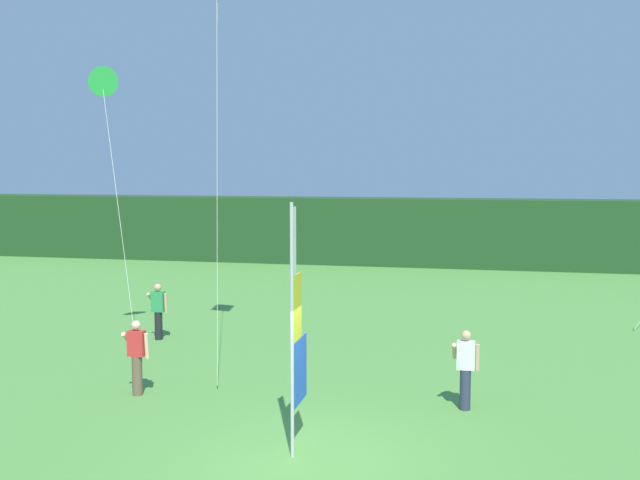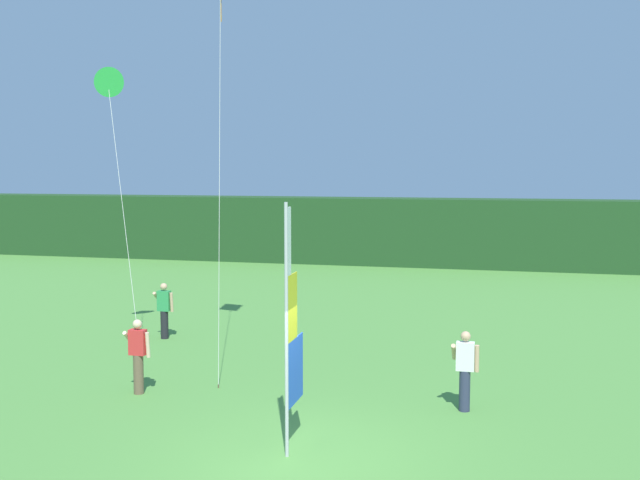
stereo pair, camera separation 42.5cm
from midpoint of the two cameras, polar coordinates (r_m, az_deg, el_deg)
name	(u,v)px [view 2 (the right image)]	position (r m, az deg, el deg)	size (l,w,h in m)	color
ground_plane	(299,457)	(13.18, -0.64, -16.21)	(120.00, 120.00, 0.00)	#518E3D
distant_treeline	(437,232)	(37.58, 9.21, 0.59)	(80.00, 2.40, 3.34)	#1E421E
banner_flag	(291,333)	(12.86, -1.24, -7.10)	(0.06, 1.03, 4.32)	#B7B7BC
person_near_banner	(138,354)	(16.72, -12.99, -8.49)	(0.55, 0.48, 1.63)	brown
person_mid_field	(164,309)	(21.83, -11.25, -5.19)	(0.55, 0.48, 1.60)	black
person_far_left	(465,369)	(15.50, 11.79, -9.59)	(0.55, 0.48, 1.63)	#2D334C
kite_green_delta_0	(108,83)	(20.55, -15.29, 11.50)	(2.47, 2.77, 7.52)	brown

